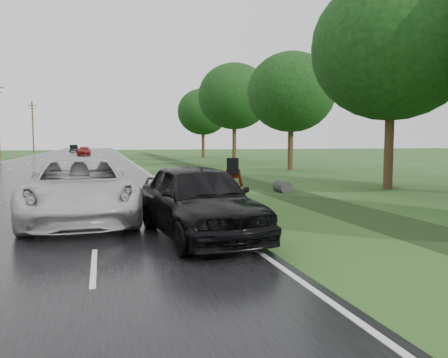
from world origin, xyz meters
name	(u,v)px	position (x,y,z in m)	size (l,w,h in m)	color
road	(69,161)	(0.00, 45.00, 0.02)	(14.00, 180.00, 0.04)	black
edge_stripe_east	(128,160)	(6.75, 45.00, 0.04)	(0.12, 180.00, 0.01)	silver
edge_stripe_west	(4,161)	(-6.75, 45.00, 0.04)	(0.12, 180.00, 0.01)	silver
center_line	(69,161)	(0.00, 45.00, 0.04)	(0.12, 180.00, 0.01)	silver
drainage_ditch	(228,176)	(11.50, 18.71, 0.04)	(2.20, 120.00, 0.56)	black
utility_pole_distant	(33,126)	(-9.20, 85.00, 5.20)	(1.60, 0.26, 10.00)	#3E2F19
tree_east_b	(392,48)	(17.00, 10.00, 6.68)	(7.60, 7.60, 10.11)	#3E2F19
tree_east_c	(291,92)	(18.20, 24.00, 6.14)	(7.00, 7.00, 9.29)	#3E2F19
tree_east_d	(234,96)	(17.80, 38.00, 7.15)	(8.00, 8.00, 10.76)	#3E2F19
tree_east_f	(203,112)	(17.50, 52.00, 6.37)	(7.20, 7.20, 9.62)	#3E2F19
pedestrian	(232,185)	(7.65, 5.07, 0.93)	(0.87, 0.89, 1.80)	#A5998C
white_pickup	(80,189)	(3.06, 5.00, 0.94)	(2.99, 6.48, 1.80)	#BABABA
dark_sedan	(199,200)	(5.89, 2.00, 0.92)	(2.08, 5.16, 1.76)	black
far_car_red	(84,151)	(1.00, 64.51, 0.71)	(1.88, 4.62, 1.34)	maroon
far_car_dark	(73,148)	(-2.10, 90.36, 0.78)	(1.56, 4.47, 1.47)	black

